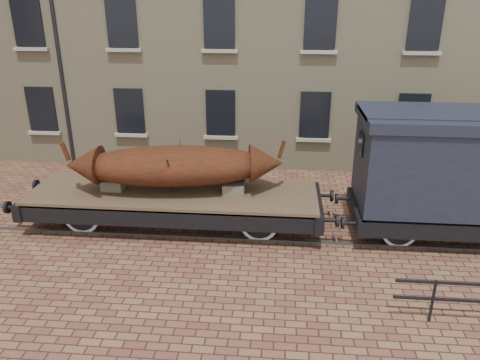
{
  "coord_description": "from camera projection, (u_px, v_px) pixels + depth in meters",
  "views": [
    {
      "loc": [
        -0.22,
        -12.1,
        6.39
      ],
      "look_at": [
        -1.37,
        0.5,
        1.3
      ],
      "focal_mm": 35.0,
      "sensor_mm": 36.0,
      "label": 1
    }
  ],
  "objects": [
    {
      "name": "iron_boat",
      "position": [
        175.0,
        165.0,
        13.11
      ],
      "size": [
        6.17,
        2.31,
        1.5
      ],
      "color": "#57210D",
      "rests_on": "flatcar_wagon"
    },
    {
      "name": "goods_van",
      "position": [
        475.0,
        162.0,
        12.3
      ],
      "size": [
        6.9,
        2.51,
        3.57
      ],
      "color": "black",
      "rests_on": "ground"
    },
    {
      "name": "rail_track",
      "position": [
        285.0,
        229.0,
        13.53
      ],
      "size": [
        30.0,
        1.52,
        0.06
      ],
      "color": "#59595E",
      "rests_on": "ground"
    },
    {
      "name": "ground",
      "position": [
        285.0,
        230.0,
        13.55
      ],
      "size": [
        90.0,
        90.0,
        0.0
      ],
      "primitive_type": "plane",
      "color": "brown"
    },
    {
      "name": "flatcar_wagon",
      "position": [
        174.0,
        198.0,
        13.49
      ],
      "size": [
        9.27,
        2.51,
        1.4
      ],
      "color": "brown",
      "rests_on": "ground"
    }
  ]
}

